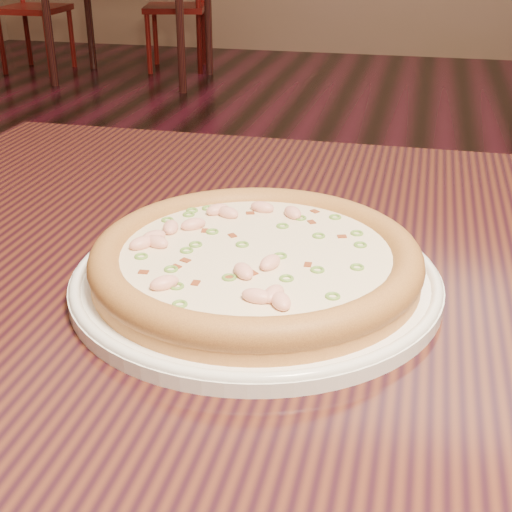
% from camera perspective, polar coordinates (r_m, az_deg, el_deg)
% --- Properties ---
extents(ground, '(9.00, 9.00, 0.00)m').
position_cam_1_polar(ground, '(1.85, 3.52, -8.68)').
color(ground, black).
extents(hero_table, '(1.20, 0.80, 0.75)m').
position_cam_1_polar(hero_table, '(0.71, 10.59, -8.71)').
color(hero_table, black).
rests_on(hero_table, ground).
extents(plate, '(0.32, 0.32, 0.02)m').
position_cam_1_polar(plate, '(0.62, -0.00, -1.77)').
color(plate, white).
rests_on(plate, hero_table).
extents(pizza, '(0.29, 0.29, 0.03)m').
position_cam_1_polar(pizza, '(0.61, -0.04, -0.24)').
color(pizza, gold).
rests_on(pizza, plate).
extents(chair_a, '(0.42, 0.42, 0.95)m').
position_cam_1_polar(chair_a, '(5.60, -17.92, 18.40)').
color(chair_a, '#640E0D').
rests_on(chair_a, ground).
extents(chair_b, '(0.50, 0.50, 0.95)m').
position_cam_1_polar(chair_b, '(5.42, -5.87, 19.23)').
color(chair_b, '#640E0D').
rests_on(chair_b, ground).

